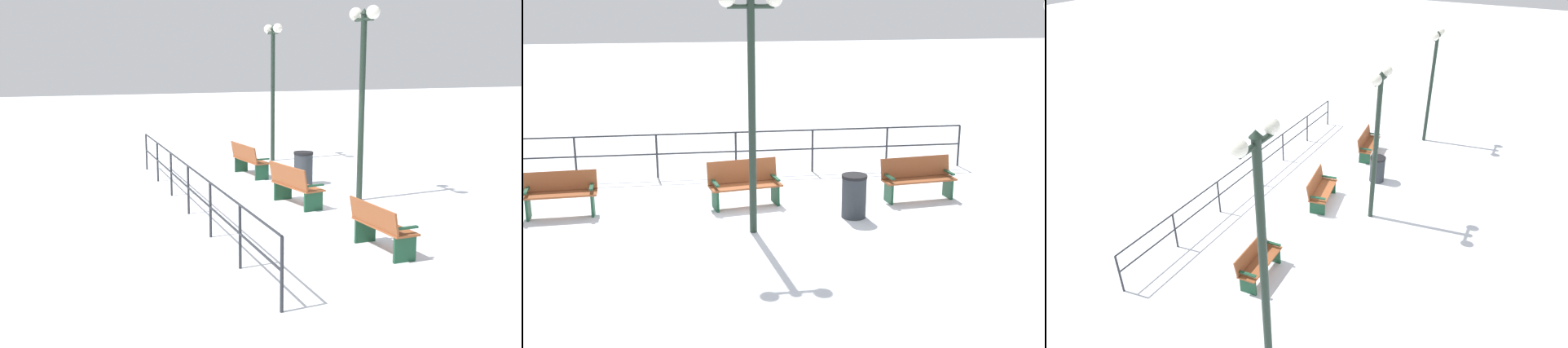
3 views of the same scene
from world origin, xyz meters
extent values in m
plane|color=white|center=(0.00, 0.00, 0.00)|extent=(80.00, 80.00, 0.00)
cube|color=brown|center=(-0.01, -3.67, 0.46)|extent=(0.55, 1.45, 0.04)
cube|color=brown|center=(-0.24, -3.69, 0.67)|extent=(0.19, 1.43, 0.39)
cube|color=#19472D|center=(0.03, -4.28, 0.23)|extent=(0.42, 0.07, 0.46)
cube|color=#19472D|center=(-0.05, -3.06, 0.23)|extent=(0.42, 0.07, 0.46)
cube|color=#19472D|center=(0.05, -4.28, 0.58)|extent=(0.42, 0.09, 0.04)
cube|color=#19472D|center=(-0.03, -3.06, 0.58)|extent=(0.42, 0.09, 0.04)
cube|color=brown|center=(-0.12, 0.00, 0.44)|extent=(0.76, 1.54, 0.04)
cube|color=brown|center=(-0.37, -0.05, 0.69)|extent=(0.38, 1.47, 0.47)
cube|color=#19472D|center=(-0.01, -0.63, 0.22)|extent=(0.46, 0.13, 0.44)
cube|color=#19472D|center=(-0.23, 0.63, 0.22)|extent=(0.46, 0.13, 0.44)
cube|color=#19472D|center=(0.01, -0.62, 0.56)|extent=(0.46, 0.15, 0.04)
cube|color=#19472D|center=(-0.21, 0.63, 0.56)|extent=(0.46, 0.15, 0.04)
cube|color=brown|center=(-0.02, 3.67, 0.44)|extent=(0.61, 1.61, 0.04)
cube|color=brown|center=(-0.24, 3.65, 0.68)|extent=(0.29, 1.57, 0.43)
cube|color=#19472D|center=(0.06, 2.99, 0.22)|extent=(0.39, 0.10, 0.44)
cube|color=#19472D|center=(-0.10, 4.35, 0.22)|extent=(0.39, 0.10, 0.44)
cube|color=#19472D|center=(0.08, 2.99, 0.56)|extent=(0.40, 0.11, 0.04)
cube|color=#19472D|center=(-0.08, 4.35, 0.56)|extent=(0.40, 0.11, 0.04)
cylinder|color=#1E2D23|center=(1.42, 0.00, 2.10)|extent=(0.14, 0.14, 4.20)
cylinder|color=#1E2D23|center=(1.42, 0.00, 4.08)|extent=(0.08, 0.81, 0.08)
sphere|color=white|center=(1.42, -0.40, 4.21)|extent=(0.30, 0.30, 0.30)
sphere|color=white|center=(1.42, 0.40, 4.21)|extent=(0.30, 0.30, 0.30)
cone|color=#1E2D23|center=(1.42, 0.00, 4.26)|extent=(0.19, 0.19, 0.12)
cylinder|color=#1E2D23|center=(1.42, 5.90, 2.03)|extent=(0.13, 0.13, 4.07)
cylinder|color=#1E2D23|center=(1.42, 5.90, 3.95)|extent=(0.08, 0.83, 0.08)
sphere|color=white|center=(1.42, 5.48, 4.08)|extent=(0.29, 0.29, 0.29)
sphere|color=white|center=(1.42, 6.31, 4.08)|extent=(0.29, 0.29, 0.29)
cone|color=#1E2D23|center=(1.42, 5.90, 4.13)|extent=(0.18, 0.18, 0.12)
cylinder|color=#26282D|center=(-2.60, -5.58, 0.52)|extent=(0.05, 0.05, 1.03)
cylinder|color=#26282D|center=(-2.60, -3.72, 0.52)|extent=(0.05, 0.05, 1.03)
cylinder|color=#26282D|center=(-2.60, -1.86, 0.52)|extent=(0.05, 0.05, 1.03)
cylinder|color=#26282D|center=(-2.60, 0.00, 0.52)|extent=(0.05, 0.05, 1.03)
cylinder|color=#26282D|center=(-2.60, 1.86, 0.52)|extent=(0.05, 0.05, 1.03)
cylinder|color=#26282D|center=(-2.60, 3.72, 0.52)|extent=(0.05, 0.05, 1.03)
cylinder|color=#26282D|center=(-2.60, 5.58, 0.52)|extent=(0.05, 0.05, 1.03)
cylinder|color=#26282D|center=(-2.60, 0.00, 1.03)|extent=(0.04, 11.16, 0.04)
cylinder|color=#26282D|center=(-2.60, 0.00, 0.57)|extent=(0.04, 11.16, 0.04)
cylinder|color=#2D3338|center=(0.86, 2.04, 0.40)|extent=(0.48, 0.48, 0.80)
cylinder|color=black|center=(0.86, 2.04, 0.83)|extent=(0.50, 0.50, 0.06)
camera|label=1|loc=(-5.45, -13.10, 3.37)|focal=44.63mm
camera|label=2|loc=(13.53, -1.20, 4.50)|focal=47.93mm
camera|label=3|loc=(4.93, -10.73, 7.66)|focal=31.69mm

